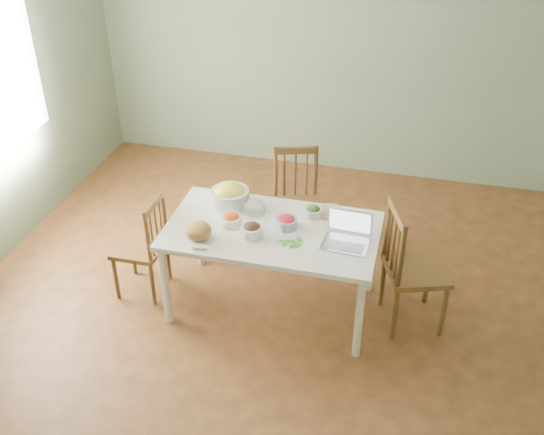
% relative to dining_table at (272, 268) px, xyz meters
% --- Properties ---
extents(floor, '(5.00, 5.00, 0.00)m').
position_rel_dining_table_xyz_m(floor, '(0.00, -0.03, -0.37)').
color(floor, '#432613').
rests_on(floor, ground).
extents(wall_back, '(5.00, 0.00, 2.70)m').
position_rel_dining_table_xyz_m(wall_back, '(0.00, 2.47, 0.98)').
color(wall_back, gray).
rests_on(wall_back, ground).
extents(dining_table, '(1.60, 0.90, 0.75)m').
position_rel_dining_table_xyz_m(dining_table, '(0.00, 0.00, 0.00)').
color(dining_table, white).
rests_on(dining_table, floor).
extents(chair_far, '(0.52, 0.50, 0.94)m').
position_rel_dining_table_xyz_m(chair_far, '(0.02, 0.83, 0.10)').
color(chair_far, '#513A1E').
rests_on(chair_far, floor).
extents(chair_left, '(0.38, 0.40, 0.89)m').
position_rel_dining_table_xyz_m(chair_left, '(-1.09, -0.06, 0.07)').
color(chair_left, '#513A1E').
rests_on(chair_left, floor).
extents(chair_right, '(0.56, 0.58, 1.04)m').
position_rel_dining_table_xyz_m(chair_right, '(1.09, 0.10, 0.14)').
color(chair_right, '#513A1E').
rests_on(chair_right, floor).
extents(bread_boule, '(0.25, 0.25, 0.13)m').
position_rel_dining_table_xyz_m(bread_boule, '(-0.49, -0.25, 0.44)').
color(bread_boule, '#9F7C3D').
rests_on(bread_boule, dining_table).
extents(butter_stick, '(0.11, 0.04, 0.03)m').
position_rel_dining_table_xyz_m(butter_stick, '(-0.43, -0.39, 0.39)').
color(butter_stick, beige).
rests_on(butter_stick, dining_table).
extents(bowl_squash, '(0.39, 0.39, 0.18)m').
position_rel_dining_table_xyz_m(bowl_squash, '(-0.41, 0.26, 0.46)').
color(bowl_squash, yellow).
rests_on(bowl_squash, dining_table).
extents(bowl_carrot, '(0.17, 0.17, 0.09)m').
position_rel_dining_table_xyz_m(bowl_carrot, '(-0.32, -0.02, 0.42)').
color(bowl_carrot, '#E14D1F').
rests_on(bowl_carrot, dining_table).
extents(bowl_onion, '(0.21, 0.21, 0.09)m').
position_rel_dining_table_xyz_m(bowl_onion, '(-0.20, 0.20, 0.42)').
color(bowl_onion, beige).
rests_on(bowl_onion, dining_table).
extents(bowl_mushroom, '(0.17, 0.17, 0.11)m').
position_rel_dining_table_xyz_m(bowl_mushroom, '(-0.12, -0.13, 0.43)').
color(bowl_mushroom, black).
rests_on(bowl_mushroom, dining_table).
extents(bowl_redpep, '(0.18, 0.18, 0.10)m').
position_rel_dining_table_xyz_m(bowl_redpep, '(0.10, 0.04, 0.42)').
color(bowl_redpep, red).
rests_on(bowl_redpep, dining_table).
extents(bowl_broccoli, '(0.15, 0.15, 0.09)m').
position_rel_dining_table_xyz_m(bowl_broccoli, '(0.27, 0.25, 0.42)').
color(bowl_broccoli, '#103E11').
rests_on(bowl_broccoli, dining_table).
extents(flatbread, '(0.25, 0.25, 0.02)m').
position_rel_dining_table_xyz_m(flatbread, '(0.39, 0.33, 0.38)').
color(flatbread, '#CBBB8B').
rests_on(flatbread, dining_table).
extents(basil_bunch, '(0.19, 0.19, 0.02)m').
position_rel_dining_table_xyz_m(basil_bunch, '(0.18, -0.14, 0.39)').
color(basil_bunch, '#19601C').
rests_on(basil_bunch, dining_table).
extents(laptop, '(0.35, 0.30, 0.23)m').
position_rel_dining_table_xyz_m(laptop, '(0.57, -0.08, 0.49)').
color(laptop, silver).
rests_on(laptop, dining_table).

